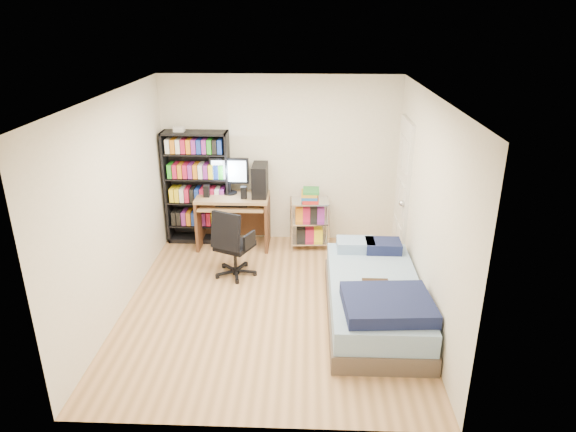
{
  "coord_description": "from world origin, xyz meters",
  "views": [
    {
      "loc": [
        0.42,
        -5.39,
        3.31
      ],
      "look_at": [
        0.19,
        0.4,
        1.0
      ],
      "focal_mm": 32.0,
      "sensor_mm": 36.0,
      "label": 1
    }
  ],
  "objects_px": {
    "office_chair": "(233,255)",
    "bed": "(375,298)",
    "computer_desk": "(240,199)",
    "media_shelf": "(198,186)"
  },
  "relations": [
    {
      "from": "media_shelf",
      "to": "office_chair",
      "type": "xyz_separation_m",
      "value": [
        0.67,
        -1.13,
        -0.57
      ]
    },
    {
      "from": "media_shelf",
      "to": "office_chair",
      "type": "distance_m",
      "value": 1.43
    },
    {
      "from": "office_chair",
      "to": "bed",
      "type": "bearing_deg",
      "value": -4.32
    },
    {
      "from": "media_shelf",
      "to": "office_chair",
      "type": "height_order",
      "value": "media_shelf"
    },
    {
      "from": "computer_desk",
      "to": "media_shelf",
      "type": "bearing_deg",
      "value": 169.96
    },
    {
      "from": "computer_desk",
      "to": "office_chair",
      "type": "relative_size",
      "value": 1.4
    },
    {
      "from": "computer_desk",
      "to": "office_chair",
      "type": "height_order",
      "value": "computer_desk"
    },
    {
      "from": "media_shelf",
      "to": "computer_desk",
      "type": "relative_size",
      "value": 1.33
    },
    {
      "from": "computer_desk",
      "to": "bed",
      "type": "height_order",
      "value": "computer_desk"
    },
    {
      "from": "media_shelf",
      "to": "office_chair",
      "type": "relative_size",
      "value": 1.87
    }
  ]
}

